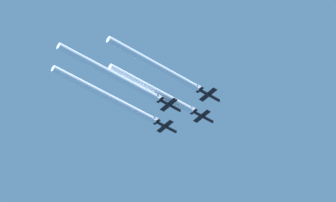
% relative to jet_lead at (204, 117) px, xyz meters
% --- Properties ---
extents(jet_lead, '(8.37, 12.19, 2.93)m').
position_rel_jet_lead_xyz_m(jet_lead, '(0.00, 0.00, 0.00)').
color(jet_lead, black).
extents(jet_left_wingman, '(8.37, 12.19, 2.93)m').
position_rel_jet_lead_xyz_m(jet_left_wingman, '(-11.87, -8.62, -1.79)').
color(jet_left_wingman, black).
extents(jet_right_wingman, '(8.37, 12.19, 2.93)m').
position_rel_jet_lead_xyz_m(jet_right_wingman, '(12.65, -7.76, -2.27)').
color(jet_right_wingman, black).
extents(jet_slot, '(8.37, 12.19, 2.93)m').
position_rel_jet_lead_xyz_m(jet_slot, '(0.54, -16.69, -3.77)').
color(jet_slot, black).
extents(smoke_trail_lead, '(2.54, 38.67, 2.54)m').
position_rel_jet_lead_xyz_m(smoke_trail_lead, '(0.00, -24.91, -0.03)').
color(smoke_trail_lead, white).
extents(smoke_trail_left_wingman, '(2.54, 46.63, 2.54)m').
position_rel_jet_lead_xyz_m(smoke_trail_left_wingman, '(-11.87, -37.50, -1.82)').
color(smoke_trail_left_wingman, white).
extents(smoke_trail_right_wingman, '(2.54, 40.69, 2.54)m').
position_rel_jet_lead_xyz_m(smoke_trail_right_wingman, '(12.65, -33.68, -2.30)').
color(smoke_trail_right_wingman, white).
extents(smoke_trail_slot, '(2.54, 44.21, 2.54)m').
position_rel_jet_lead_xyz_m(smoke_trail_slot, '(0.54, -44.37, -3.80)').
color(smoke_trail_slot, white).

